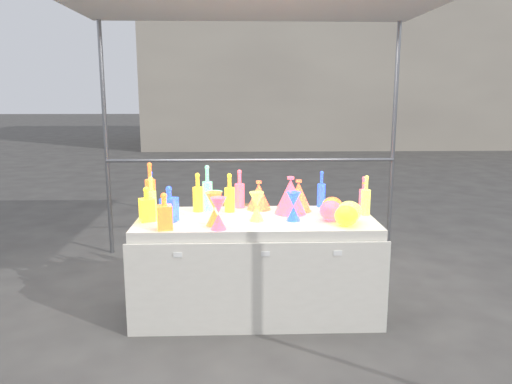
{
  "coord_description": "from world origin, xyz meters",
  "views": [
    {
      "loc": [
        -0.13,
        -3.7,
        1.68
      ],
      "look_at": [
        0.0,
        0.0,
        0.95
      ],
      "focal_mm": 35.0,
      "sensor_mm": 36.0,
      "label": 1
    }
  ],
  "objects_px": {
    "globe_0": "(346,217)",
    "bottle_0": "(198,192)",
    "decanter_0": "(147,204)",
    "lampshade_0": "(259,195)",
    "cardboard_box_closed": "(232,225)",
    "hourglass_0": "(214,209)",
    "display_table": "(256,265)"
  },
  "relations": [
    {
      "from": "decanter_0",
      "to": "lampshade_0",
      "type": "height_order",
      "value": "decanter_0"
    },
    {
      "from": "cardboard_box_closed",
      "to": "hourglass_0",
      "type": "relative_size",
      "value": 2.44
    },
    {
      "from": "hourglass_0",
      "to": "decanter_0",
      "type": "bearing_deg",
      "value": 163.99
    },
    {
      "from": "lampshade_0",
      "to": "cardboard_box_closed",
      "type": "bearing_deg",
      "value": 118.81
    },
    {
      "from": "display_table",
      "to": "lampshade_0",
      "type": "distance_m",
      "value": 0.57
    },
    {
      "from": "lampshade_0",
      "to": "decanter_0",
      "type": "bearing_deg",
      "value": -137.8
    },
    {
      "from": "globe_0",
      "to": "bottle_0",
      "type": "bearing_deg",
      "value": 155.8
    },
    {
      "from": "display_table",
      "to": "lampshade_0",
      "type": "relative_size",
      "value": 7.79
    },
    {
      "from": "cardboard_box_closed",
      "to": "globe_0",
      "type": "bearing_deg",
      "value": -50.75
    },
    {
      "from": "lampshade_0",
      "to": "globe_0",
      "type": "bearing_deg",
      "value": -22.6
    },
    {
      "from": "cardboard_box_closed",
      "to": "decanter_0",
      "type": "distance_m",
      "value": 2.07
    },
    {
      "from": "cardboard_box_closed",
      "to": "decanter_0",
      "type": "bearing_deg",
      "value": -90.98
    },
    {
      "from": "hourglass_0",
      "to": "globe_0",
      "type": "bearing_deg",
      "value": -3.06
    },
    {
      "from": "bottle_0",
      "to": "decanter_0",
      "type": "relative_size",
      "value": 1.21
    },
    {
      "from": "hourglass_0",
      "to": "display_table",
      "type": "bearing_deg",
      "value": 33.89
    },
    {
      "from": "hourglass_0",
      "to": "globe_0",
      "type": "xyz_separation_m",
      "value": [
        0.94,
        -0.05,
        -0.06
      ]
    },
    {
      "from": "bottle_0",
      "to": "hourglass_0",
      "type": "height_order",
      "value": "bottle_0"
    },
    {
      "from": "cardboard_box_closed",
      "to": "bottle_0",
      "type": "xyz_separation_m",
      "value": [
        -0.25,
        -1.57,
        0.69
      ]
    },
    {
      "from": "cardboard_box_closed",
      "to": "display_table",
      "type": "bearing_deg",
      "value": -66.42
    },
    {
      "from": "cardboard_box_closed",
      "to": "globe_0",
      "type": "height_order",
      "value": "globe_0"
    },
    {
      "from": "display_table",
      "to": "cardboard_box_closed",
      "type": "distance_m",
      "value": 1.82
    },
    {
      "from": "cardboard_box_closed",
      "to": "globe_0",
      "type": "distance_m",
      "value": 2.31
    },
    {
      "from": "display_table",
      "to": "cardboard_box_closed",
      "type": "xyz_separation_m",
      "value": [
        -0.21,
        1.8,
        -0.16
      ]
    },
    {
      "from": "bottle_0",
      "to": "display_table",
      "type": "bearing_deg",
      "value": -27.08
    },
    {
      "from": "display_table",
      "to": "decanter_0",
      "type": "bearing_deg",
      "value": -175.59
    },
    {
      "from": "cardboard_box_closed",
      "to": "globe_0",
      "type": "xyz_separation_m",
      "value": [
        0.85,
        -2.06,
        0.6
      ]
    },
    {
      "from": "globe_0",
      "to": "lampshade_0",
      "type": "relative_size",
      "value": 0.7
    },
    {
      "from": "hourglass_0",
      "to": "cardboard_box_closed",
      "type": "bearing_deg",
      "value": 87.28
    },
    {
      "from": "cardboard_box_closed",
      "to": "decanter_0",
      "type": "xyz_separation_m",
      "value": [
        -0.6,
        -1.86,
        0.66
      ]
    },
    {
      "from": "bottle_0",
      "to": "globe_0",
      "type": "xyz_separation_m",
      "value": [
        1.1,
        -0.49,
        -0.09
      ]
    },
    {
      "from": "cardboard_box_closed",
      "to": "hourglass_0",
      "type": "height_order",
      "value": "hourglass_0"
    },
    {
      "from": "display_table",
      "to": "bottle_0",
      "type": "distance_m",
      "value": 0.74
    }
  ]
}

